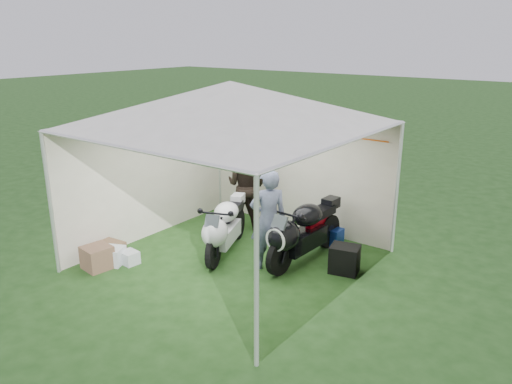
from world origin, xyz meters
TOP-DOWN VIEW (x-y plane):
  - ground at (0.00, 0.00)m, footprint 80.00×80.00m
  - canopy_tent at (-0.00, 0.03)m, footprint 5.66×5.66m
  - motorcycle_white at (-0.30, 0.13)m, footprint 0.93×1.79m
  - motorcycle_black at (0.94, 0.67)m, footprint 0.51×2.04m
  - paddock_stand at (0.98, 1.60)m, footprint 0.45×0.30m
  - person_dark_jacket at (-0.81, 1.42)m, footprint 0.92×0.77m
  - person_blue_jacket at (0.61, 0.18)m, footprint 0.70×0.72m
  - equipment_box at (1.70, 0.76)m, footprint 0.52×0.46m
  - crate_0 at (-1.57, -1.31)m, footprint 0.53×0.49m
  - crate_1 at (-1.61, -1.53)m, footprint 0.48×0.48m
  - crate_2 at (-1.33, -1.11)m, footprint 0.32×0.27m
  - crate_3 at (-1.75, -1.14)m, footprint 0.46×0.35m

SIDE VIEW (x-z plane):
  - ground at x=0.00m, z-range 0.00..0.00m
  - crate_2 at x=-1.33m, z-range 0.00..0.22m
  - crate_3 at x=-1.75m, z-range 0.00..0.29m
  - crate_0 at x=-1.57m, z-range 0.00..0.29m
  - paddock_stand at x=0.98m, z-range 0.00..0.33m
  - crate_1 at x=-1.61m, z-range 0.00..0.38m
  - equipment_box at x=1.70m, z-range 0.00..0.45m
  - motorcycle_white at x=-0.30m, z-range 0.05..0.98m
  - motorcycle_black at x=0.94m, z-range 0.06..1.06m
  - person_blue_jacket at x=0.61m, z-range 0.00..1.67m
  - person_dark_jacket at x=-0.81m, z-range 0.00..1.70m
  - canopy_tent at x=0.00m, z-range 1.08..4.08m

